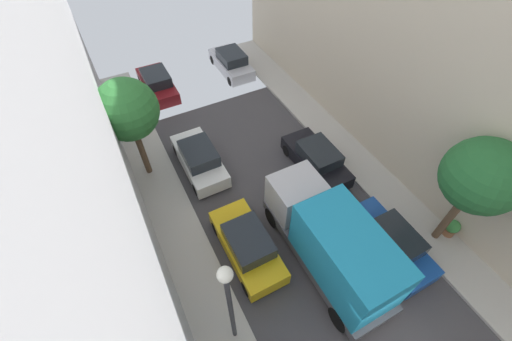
# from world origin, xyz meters

# --- Properties ---
(sidewalk_right) EXTENTS (2.00, 44.00, 0.15)m
(sidewalk_right) POSITION_xyz_m (5.00, 0.00, 0.07)
(sidewalk_right) COLOR #B7B2A8
(sidewalk_right) RESTS_ON ground
(parked_car_left_2) EXTENTS (1.78, 4.20, 1.57)m
(parked_car_left_2) POSITION_xyz_m (-2.70, 5.50, 0.72)
(parked_car_left_2) COLOR gold
(parked_car_left_2) RESTS_ON ground
(parked_car_left_3) EXTENTS (1.78, 4.20, 1.57)m
(parked_car_left_3) POSITION_xyz_m (-2.70, 11.10, 0.72)
(parked_car_left_3) COLOR white
(parked_car_left_3) RESTS_ON ground
(parked_car_left_4) EXTENTS (1.78, 4.20, 1.57)m
(parked_car_left_4) POSITION_xyz_m (-2.70, 18.74, 0.72)
(parked_car_left_4) COLOR maroon
(parked_car_left_4) RESTS_ON ground
(parked_car_right_2) EXTENTS (1.78, 4.20, 1.57)m
(parked_car_right_2) POSITION_xyz_m (2.70, 2.81, 0.72)
(parked_car_right_2) COLOR #194799
(parked_car_right_2) RESTS_ON ground
(parked_car_right_3) EXTENTS (1.78, 4.20, 1.57)m
(parked_car_right_3) POSITION_xyz_m (2.70, 8.26, 0.72)
(parked_car_right_3) COLOR black
(parked_car_right_3) RESTS_ON ground
(parked_car_right_4) EXTENTS (1.78, 4.20, 1.57)m
(parked_car_right_4) POSITION_xyz_m (2.70, 18.85, 0.72)
(parked_car_right_4) COLOR silver
(parked_car_right_4) RESTS_ON ground
(delivery_truck) EXTENTS (2.26, 6.60, 3.38)m
(delivery_truck) POSITION_xyz_m (0.00, 3.56, 1.79)
(delivery_truck) COLOR #4C4C51
(delivery_truck) RESTS_ON ground
(street_tree_0) EXTENTS (2.79, 2.79, 5.44)m
(street_tree_0) POSITION_xyz_m (-5.22, 12.04, 4.17)
(street_tree_0) COLOR brown
(street_tree_0) RESTS_ON sidewalk_left
(street_tree_1) EXTENTS (2.86, 2.86, 5.58)m
(street_tree_1) POSITION_xyz_m (5.13, 2.29, 4.27)
(street_tree_1) COLOR brown
(street_tree_1) RESTS_ON sidewalk_right
(potted_plant_0) EXTENTS (0.58, 0.58, 0.90)m
(potted_plant_0) POSITION_xyz_m (-5.61, 15.75, 0.62)
(potted_plant_0) COLOR slate
(potted_plant_0) RESTS_ON sidewalk_left
(potted_plant_2) EXTENTS (0.60, 0.60, 0.90)m
(potted_plant_2) POSITION_xyz_m (5.71, 2.12, 0.63)
(potted_plant_2) COLOR brown
(potted_plant_2) RESTS_ON sidewalk_right
(lamp_post) EXTENTS (0.44, 0.44, 5.39)m
(lamp_post) POSITION_xyz_m (-4.60, 2.75, 3.71)
(lamp_post) COLOR #333338
(lamp_post) RESTS_ON sidewalk_left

